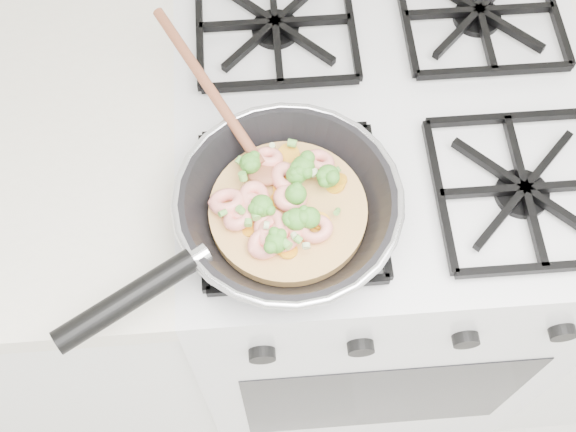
{
  "coord_description": "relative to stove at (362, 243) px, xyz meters",
  "views": [
    {
      "loc": [
        -0.19,
        1.12,
        1.73
      ],
      "look_at": [
        -0.16,
        1.53,
        0.93
      ],
      "focal_mm": 45.55,
      "sensor_mm": 36.0,
      "label": 1
    }
  ],
  "objects": [
    {
      "name": "stove",
      "position": [
        0.0,
        0.0,
        0.0
      ],
      "size": [
        0.6,
        0.6,
        0.92
      ],
      "color": "silver",
      "rests_on": "ground"
    },
    {
      "name": "skillet",
      "position": [
        -0.16,
        -0.17,
        0.5
      ],
      "size": [
        0.41,
        0.45,
        0.09
      ],
      "rotation": [
        0.0,
        0.0,
        0.42
      ],
      "color": "black",
      "rests_on": "stove"
    }
  ]
}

